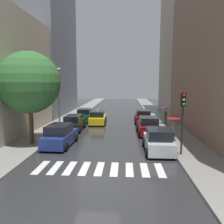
# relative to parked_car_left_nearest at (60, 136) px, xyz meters

# --- Properties ---
(ground_plane) EXTENTS (28.00, 72.00, 0.04)m
(ground_plane) POSITION_rel_parked_car_left_nearest_xyz_m (3.79, 17.56, -0.85)
(ground_plane) COLOR #2B2B2D
(sidewalk_left) EXTENTS (3.00, 72.00, 0.15)m
(sidewalk_left) POSITION_rel_parked_car_left_nearest_xyz_m (-2.71, 17.56, -0.76)
(sidewalk_left) COLOR gray
(sidewalk_left) RESTS_ON ground
(sidewalk_right) EXTENTS (3.00, 72.00, 0.15)m
(sidewalk_right) POSITION_rel_parked_car_left_nearest_xyz_m (10.29, 17.56, -0.76)
(sidewalk_right) COLOR gray
(sidewalk_right) RESTS_ON ground
(crosswalk_stripes) EXTENTS (7.65, 2.20, 0.01)m
(crosswalk_stripes) POSITION_rel_parked_car_left_nearest_xyz_m (3.79, -4.68, -0.83)
(crosswalk_stripes) COLOR silver
(crosswalk_stripes) RESTS_ON ground
(building_left_mid) EXTENTS (6.00, 14.61, 22.02)m
(building_left_mid) POSITION_rel_parked_car_left_nearest_xyz_m (-7.21, 18.83, 10.18)
(building_left_mid) COLOR slate
(building_left_mid) RESTS_ON ground
(building_right_mid) EXTENTS (6.00, 12.16, 25.54)m
(building_right_mid) POSITION_rel_parked_car_left_nearest_xyz_m (14.79, 20.80, 11.94)
(building_right_mid) COLOR #B2A38C
(building_right_mid) RESTS_ON ground
(parked_car_left_nearest) EXTENTS (2.27, 4.42, 1.80)m
(parked_car_left_nearest) POSITION_rel_parked_car_left_nearest_xyz_m (0.00, 0.00, 0.00)
(parked_car_left_nearest) COLOR navy
(parked_car_left_nearest) RESTS_ON ground
(parked_car_left_second) EXTENTS (2.00, 4.55, 1.69)m
(parked_car_left_second) POSITION_rel_parked_car_left_nearest_xyz_m (-0.21, 5.88, -0.04)
(parked_car_left_second) COLOR black
(parked_car_left_second) RESTS_ON ground
(parked_car_left_third) EXTENTS (2.12, 4.09, 1.73)m
(parked_car_left_third) POSITION_rel_parked_car_left_nearest_xyz_m (-0.14, 11.76, -0.03)
(parked_car_left_third) COLOR #0C4C2D
(parked_car_left_third) RESTS_ON ground
(parked_car_right_nearest) EXTENTS (2.10, 4.09, 1.78)m
(parked_car_right_nearest) POSITION_rel_parked_car_left_nearest_xyz_m (7.79, -1.13, -0.01)
(parked_car_right_nearest) COLOR #B2B7BF
(parked_car_right_nearest) RESTS_ON ground
(parked_car_right_second) EXTENTS (2.21, 4.08, 1.77)m
(parked_car_right_second) POSITION_rel_parked_car_left_nearest_xyz_m (7.63, 4.62, -0.01)
(parked_car_right_second) COLOR maroon
(parked_car_right_second) RESTS_ON ground
(parked_car_right_third) EXTENTS (2.17, 4.21, 1.67)m
(parked_car_right_third) POSITION_rel_parked_car_left_nearest_xyz_m (7.59, 11.03, -0.05)
(parked_car_right_third) COLOR maroon
(parked_car_right_third) RESTS_ON ground
(taxi_midroad) EXTENTS (2.21, 4.50, 1.81)m
(taxi_midroad) POSITION_rel_parked_car_left_nearest_xyz_m (1.85, 10.08, -0.07)
(taxi_midroad) COLOR yellow
(taxi_midroad) RESTS_ON ground
(pedestrian_foreground) EXTENTS (1.08, 1.08, 1.99)m
(pedestrian_foreground) POSITION_rel_parked_car_left_nearest_xyz_m (10.22, 9.75, 0.80)
(pedestrian_foreground) COLOR #38513D
(pedestrian_foreground) RESTS_ON sidewalk_right
(pedestrian_near_tree) EXTENTS (1.14, 1.14, 1.99)m
(pedestrian_near_tree) POSITION_rel_parked_car_left_nearest_xyz_m (9.42, 1.47, 0.82)
(pedestrian_near_tree) COLOR navy
(pedestrian_near_tree) RESTS_ON sidewalk_right
(street_tree_left) EXTENTS (4.97, 4.97, 7.50)m
(street_tree_left) POSITION_rel_parked_car_left_nearest_xyz_m (-2.41, 0.15, 4.32)
(street_tree_left) COLOR #513823
(street_tree_left) RESTS_ON sidewalk_left
(traffic_light_right_corner) EXTENTS (0.30, 0.42, 4.30)m
(traffic_light_right_corner) POSITION_rel_parked_car_left_nearest_xyz_m (9.24, -2.09, 2.45)
(traffic_light_right_corner) COLOR black
(traffic_light_right_corner) RESTS_ON sidewalk_right
(lamp_post_left) EXTENTS (0.60, 0.28, 6.53)m
(lamp_post_left) POSITION_rel_parked_car_left_nearest_xyz_m (-1.76, 5.82, 3.10)
(lamp_post_left) COLOR #595B60
(lamp_post_left) RESTS_ON sidewalk_left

